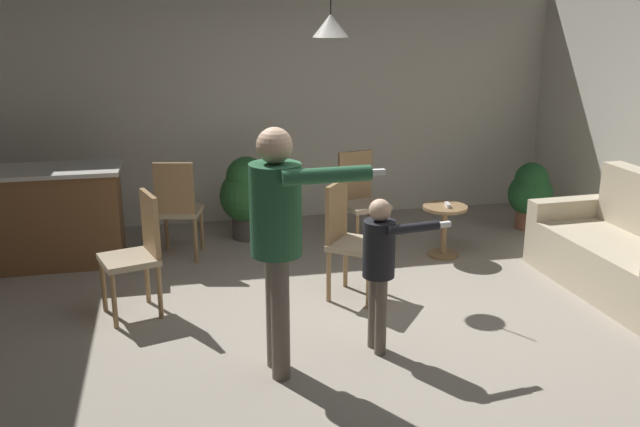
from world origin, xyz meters
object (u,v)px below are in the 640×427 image
Objects in this scene: dining_chair_by_counter at (349,236)px; potted_plant_corner at (247,194)px; side_table_by_couch at (444,225)px; person_adult at (278,225)px; dining_chair_centre_back at (138,250)px; dining_chair_spare at (177,206)px; person_child at (380,258)px; potted_plant_by_wall at (530,193)px; couch_floral at (629,255)px; dining_chair_near_wall at (360,197)px; kitchen_counter at (56,216)px; spare_remote_on_table at (448,205)px.

potted_plant_corner is (-0.66, 1.78, -0.05)m from dining_chair_by_counter.
person_adult is (-1.97, -1.95, 0.72)m from side_table_by_couch.
dining_chair_centre_back is 1.00× the size of dining_chair_spare.
person_child reaches higher than potted_plant_by_wall.
couch_floral and dining_chair_near_wall have the same top height.
dining_chair_near_wall is 1.12× the size of potted_plant_corner.
couch_floral is at bearing 96.29° from person_child.
kitchen_counter is at bearing -81.10° from dining_chair_by_counter.
potted_plant_corner is (0.74, 0.52, -0.05)m from dining_chair_spare.
side_table_by_couch is (-1.23, 1.19, -0.00)m from couch_floral.
person_adult is 2.25× the size of potted_plant_by_wall.
dining_chair_centre_back is (-2.93, -0.76, 0.22)m from side_table_by_couch.
potted_plant_corner is at bearing 151.28° from spare_remote_on_table.
couch_floral is at bearing -43.55° from spare_remote_on_table.
potted_plant_by_wall is at bearing -3.81° from couch_floral.
dining_chair_near_wall is (0.43, 1.20, 0.00)m from dining_chair_by_counter.
dining_chair_near_wall is at bearing 150.02° from person_adult.
person_child is 1.52× the size of potted_plant_by_wall.
dining_chair_spare reaches higher than potted_plant_by_wall.
potted_plant_by_wall is (3.13, -0.34, -0.08)m from potted_plant_corner.
dining_chair_centre_back reaches higher than potted_plant_corner.
couch_floral is at bearing -11.18° from dining_chair_spare.
dining_chair_centre_back is at bearing -165.42° from side_table_by_couch.
dining_chair_centre_back is at bearing -121.54° from potted_plant_corner.
potted_plant_by_wall is (3.87, 0.18, -0.13)m from dining_chair_spare.
dining_chair_centre_back is (-1.74, 0.02, 0.00)m from dining_chair_by_counter.
dining_chair_spare is at bearing 64.25° from couch_floral.
person_child is at bearing -138.10° from dining_chair_centre_back.
dining_chair_near_wall is at bearing -162.36° from dining_chair_by_counter.
person_adult is at bearing 101.11° from couch_floral.
potted_plant_by_wall is (0.05, 1.84, 0.08)m from couch_floral.
person_child is 1.14× the size of dining_chair_spare.
potted_plant_by_wall is 5.80× the size of spare_remote_on_table.
dining_chair_spare reaches higher than spare_remote_on_table.
couch_floral is 1.08× the size of person_adult.
person_child reaches higher than potted_plant_corner.
person_child is (0.74, 0.15, -0.34)m from person_adult.
kitchen_counter is 1.26× the size of dining_chair_centre_back.
dining_chair_near_wall reaches higher than spare_remote_on_table.
dining_chair_centre_back is 2.06m from potted_plant_corner.
dining_chair_spare is (-1.36, 2.27, -0.17)m from person_child.
couch_floral reaches higher than potted_plant_corner.
dining_chair_spare is (1.14, -0.13, 0.07)m from kitchen_counter.
potted_plant_corner is 1.18× the size of potted_plant_by_wall.
person_child is at bearing 35.31° from dining_chair_by_counter.
dining_chair_by_counter is (0.78, 1.16, -0.51)m from person_adult.
person_child reaches higher than dining_chair_by_counter.
couch_floral reaches higher than side_table_by_couch.
person_adult reaches higher than couch_floral.
dining_chair_spare is at bearing -16.78° from dining_chair_near_wall.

